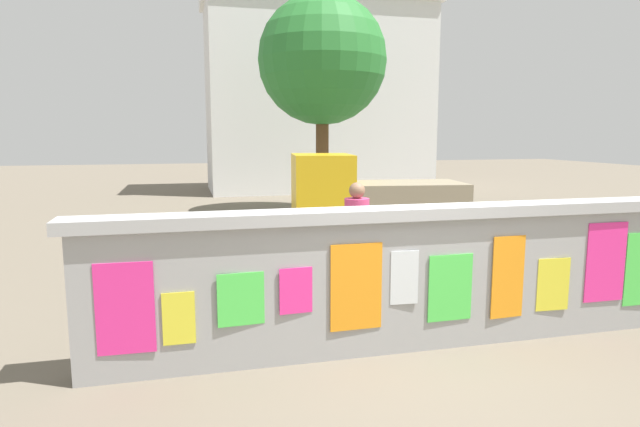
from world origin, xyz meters
The scene contains 9 objects.
ground centered at (0.00, 8.00, 0.00)m, with size 60.00×60.00×0.00m, color #6B6051.
poster_wall centered at (0.00, 0.00, 0.78)m, with size 6.57×0.42×1.52m.
auto_rickshaw_truck centered at (1.64, 5.62, 0.90)m, with size 3.77×1.96×1.85m.
motorcycle centered at (-2.04, 3.43, 0.46)m, with size 1.90×0.56×0.87m.
bicycle_near centered at (2.03, 1.60, 0.36)m, with size 1.69×0.47×0.95m.
bicycle_far centered at (-2.27, 1.37, 0.36)m, with size 1.71×0.44×0.95m.
person_walking centered at (0.13, 1.81, 0.99)m, with size 0.42×0.42×1.62m.
tree_roadside centered at (1.77, 10.07, 4.32)m, with size 3.65×3.65×6.17m.
building_background centered at (3.23, 16.56, 3.91)m, with size 9.03×4.42×7.77m.
Camera 1 is at (-2.15, -5.12, 2.27)m, focal length 30.23 mm.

